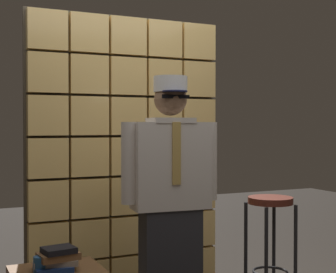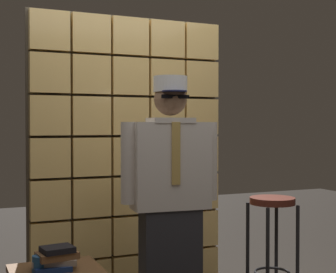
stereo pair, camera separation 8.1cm
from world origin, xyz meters
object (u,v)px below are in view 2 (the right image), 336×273
bar_stool (272,225)px  book_stack (55,259)px  coffee_mug (40,264)px  standing_person (170,198)px

bar_stool → book_stack: size_ratio=3.00×
bar_stool → book_stack: 1.68m
book_stack → coffee_mug: 0.09m
book_stack → coffee_mug: bearing=-171.5°
book_stack → standing_person: bearing=7.6°
standing_person → bar_stool: bearing=13.1°
standing_person → book_stack: standing_person is taller
book_stack → coffee_mug: size_ratio=2.15×
standing_person → bar_stool: standing_person is taller
standing_person → coffee_mug: standing_person is taller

